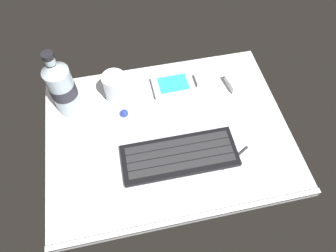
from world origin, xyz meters
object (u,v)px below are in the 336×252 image
at_px(keyboard, 180,156).
at_px(handheld_device, 174,85).
at_px(trackball_mouse, 124,113).
at_px(stylus_pen, 235,157).
at_px(charger_block, 239,81).
at_px(juice_cup, 116,88).
at_px(water_bottle, 62,87).

xyz_separation_m(keyboard, handheld_device, (0.03, 0.23, -0.00)).
bearing_deg(trackball_mouse, stylus_pen, -36.08).
distance_m(handheld_device, charger_block, 0.19).
xyz_separation_m(keyboard, trackball_mouse, (-0.12, 0.15, 0.00)).
height_order(charger_block, stylus_pen, charger_block).
bearing_deg(keyboard, trackball_mouse, 127.61).
height_order(juice_cup, charger_block, juice_cup).
height_order(keyboard, trackball_mouse, trackball_mouse).
xyz_separation_m(juice_cup, charger_block, (0.35, -0.03, -0.03)).
bearing_deg(charger_block, water_bottle, 178.22).
bearing_deg(keyboard, handheld_device, 81.25).
distance_m(charger_block, stylus_pen, 0.24).
distance_m(juice_cup, charger_block, 0.36).
distance_m(keyboard, charger_block, 0.30).
bearing_deg(trackball_mouse, juice_cup, 99.29).
height_order(handheld_device, stylus_pen, handheld_device).
relative_size(handheld_device, trackball_mouse, 5.87).
bearing_deg(handheld_device, trackball_mouse, -155.09).
xyz_separation_m(handheld_device, stylus_pen, (0.10, -0.26, -0.00)).
xyz_separation_m(water_bottle, stylus_pen, (0.40, -0.24, -0.09)).
distance_m(keyboard, trackball_mouse, 0.20).
height_order(handheld_device, juice_cup, juice_cup).
bearing_deg(keyboard, juice_cup, 120.21).
bearing_deg(juice_cup, keyboard, -59.79).
height_order(water_bottle, trackball_mouse, water_bottle).
height_order(juice_cup, stylus_pen, juice_cup).
relative_size(handheld_device, charger_block, 1.85).
relative_size(handheld_device, stylus_pen, 1.36).
relative_size(juice_cup, stylus_pen, 0.89).
distance_m(keyboard, juice_cup, 0.26).
relative_size(juice_cup, water_bottle, 0.41).
relative_size(juice_cup, trackball_mouse, 3.86).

